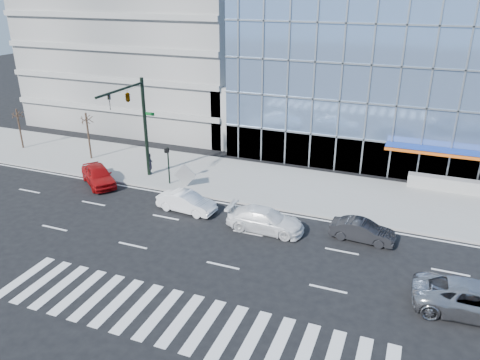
% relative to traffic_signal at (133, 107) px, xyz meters
% --- Properties ---
extents(ground, '(160.00, 160.00, 0.00)m').
position_rel_traffic_signal_xyz_m(ground, '(11.00, -4.57, -6.16)').
color(ground, black).
rests_on(ground, ground).
extents(sidewalk, '(120.00, 8.00, 0.15)m').
position_rel_traffic_signal_xyz_m(sidewalk, '(11.00, 3.43, -6.09)').
color(sidewalk, gray).
rests_on(sidewalk, ground).
extents(parking_garage, '(24.00, 24.00, 20.00)m').
position_rel_traffic_signal_xyz_m(parking_garage, '(-9.00, 21.43, 3.84)').
color(parking_garage, gray).
rests_on(parking_garage, ground).
extents(ramp_block, '(6.00, 8.00, 6.00)m').
position_rel_traffic_signal_xyz_m(ramp_block, '(5.00, 13.43, -3.16)').
color(ramp_block, gray).
rests_on(ramp_block, ground).
extents(traffic_signal, '(1.14, 5.74, 8.00)m').
position_rel_traffic_signal_xyz_m(traffic_signal, '(0.00, 0.00, 0.00)').
color(traffic_signal, black).
rests_on(traffic_signal, sidewalk).
extents(ped_signal_post, '(0.30, 0.33, 3.00)m').
position_rel_traffic_signal_xyz_m(ped_signal_post, '(2.50, 0.37, -4.02)').
color(ped_signal_post, black).
rests_on(ped_signal_post, sidewalk).
extents(street_tree_near, '(1.10, 1.10, 4.23)m').
position_rel_traffic_signal_xyz_m(street_tree_near, '(-7.00, 2.93, -2.39)').
color(street_tree_near, '#332319').
rests_on(street_tree_near, sidewalk).
extents(street_tree_far, '(1.10, 1.10, 3.87)m').
position_rel_traffic_signal_xyz_m(street_tree_far, '(-15.00, 2.93, -2.72)').
color(street_tree_far, '#332319').
rests_on(street_tree_far, sidewalk).
extents(silver_suv, '(5.87, 2.93, 1.60)m').
position_rel_traffic_signal_xyz_m(silver_suv, '(23.89, -7.95, -5.37)').
color(silver_suv, '#A8A8AD').
rests_on(silver_suv, ground).
extents(white_suv, '(5.07, 2.10, 1.47)m').
position_rel_traffic_signal_xyz_m(white_suv, '(11.89, -3.75, -5.43)').
color(white_suv, white).
rests_on(white_suv, ground).
extents(white_sedan, '(4.33, 1.83, 1.39)m').
position_rel_traffic_signal_xyz_m(white_sedan, '(5.89, -3.16, -5.47)').
color(white_sedan, white).
rests_on(white_sedan, ground).
extents(dark_sedan, '(4.01, 1.60, 1.30)m').
position_rel_traffic_signal_xyz_m(dark_sedan, '(17.89, -2.77, -5.52)').
color(dark_sedan, black).
rests_on(dark_sedan, ground).
extents(red_sedan, '(4.81, 4.32, 1.58)m').
position_rel_traffic_signal_xyz_m(red_sedan, '(-2.80, -1.50, -5.37)').
color(red_sedan, '#A10C0D').
rests_on(red_sedan, ground).
extents(pedestrian, '(0.66, 0.78, 1.81)m').
position_rel_traffic_signal_xyz_m(pedestrian, '(0.03, 1.63, -5.11)').
color(pedestrian, black).
rests_on(pedestrian, sidewalk).
extents(tilted_panel, '(1.83, 0.25, 1.83)m').
position_rel_traffic_signal_xyz_m(tilted_panel, '(3.93, 0.43, -5.10)').
color(tilted_panel, '#949494').
rests_on(tilted_panel, sidewalk).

